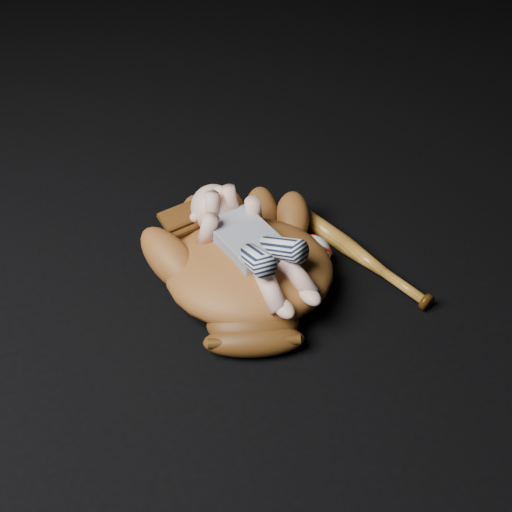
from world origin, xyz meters
The scene contains 4 objects.
baseball_glove centered at (0.07, -0.04, 0.07)m, with size 0.40×0.46×0.14m, color brown, non-canonical shape.
newborn_baby centered at (0.08, -0.05, 0.12)m, with size 0.16×0.35×0.14m, color #D7A08A, non-canonical shape.
baseball_bat centered at (0.31, -0.02, 0.02)m, with size 0.04×0.40×0.04m, color #98611D, non-canonical shape.
baseball centered at (0.21, -0.02, 0.04)m, with size 0.08×0.08×0.08m, color white.
Camera 1 is at (-0.22, -0.92, 0.89)m, focal length 45.00 mm.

